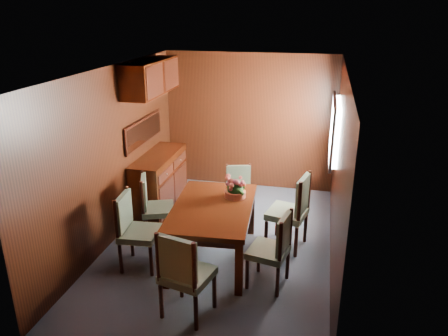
% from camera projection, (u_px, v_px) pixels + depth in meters
% --- Properties ---
extents(ground, '(4.50, 4.50, 0.00)m').
position_uv_depth(ground, '(220.00, 245.00, 6.09)').
color(ground, '#3C4553').
rests_on(ground, ground).
extents(room_shell, '(3.06, 4.52, 2.41)m').
position_uv_depth(room_shell, '(218.00, 125.00, 5.84)').
color(room_shell, black).
rests_on(room_shell, ground).
extents(sideboard, '(0.48, 1.40, 0.90)m').
position_uv_depth(sideboard, '(160.00, 181.00, 7.11)').
color(sideboard, black).
rests_on(sideboard, ground).
extents(dining_table, '(1.11, 1.66, 0.75)m').
position_uv_depth(dining_table, '(213.00, 213.00, 5.56)').
color(dining_table, black).
rests_on(dining_table, ground).
extents(chair_left_near, '(0.49, 0.51, 0.99)m').
position_uv_depth(chair_left_near, '(133.00, 226.00, 5.43)').
color(chair_left_near, black).
rests_on(chair_left_near, ground).
extents(chair_left_far, '(0.57, 0.58, 0.96)m').
position_uv_depth(chair_left_far, '(153.00, 204.00, 6.09)').
color(chair_left_far, black).
rests_on(chair_left_far, ground).
extents(chair_right_near, '(0.51, 0.53, 0.95)m').
position_uv_depth(chair_right_near, '(275.00, 246.00, 5.03)').
color(chair_right_near, black).
rests_on(chair_right_near, ground).
extents(chair_right_far, '(0.59, 0.60, 1.07)m').
position_uv_depth(chair_right_far, '(293.00, 208.00, 5.83)').
color(chair_right_far, black).
rests_on(chair_right_far, ground).
extents(chair_head, '(0.58, 0.57, 1.03)m').
position_uv_depth(chair_head, '(183.00, 271.00, 4.48)').
color(chair_head, black).
rests_on(chair_head, ground).
extents(chair_foot, '(0.50, 0.48, 0.86)m').
position_uv_depth(chair_foot, '(239.00, 190.00, 6.70)').
color(chair_foot, black).
rests_on(chair_foot, ground).
extents(flower_centerpiece, '(0.30, 0.30, 0.30)m').
position_uv_depth(flower_centerpiece, '(235.00, 187.00, 5.74)').
color(flower_centerpiece, '#CA5F3D').
rests_on(flower_centerpiece, dining_table).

